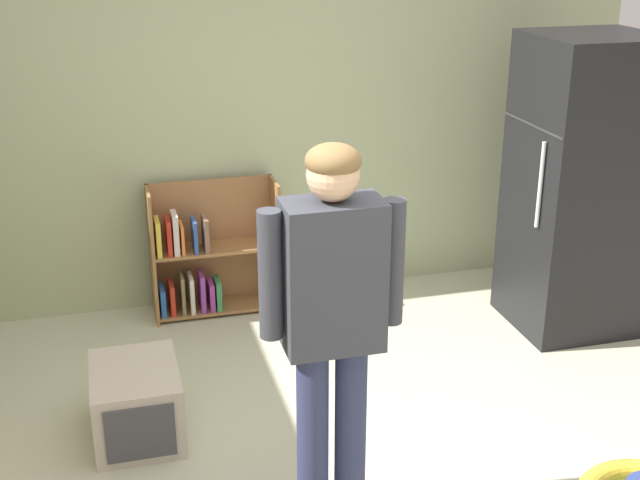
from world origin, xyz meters
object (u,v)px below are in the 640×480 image
object	(u,v)px
pet_carrier	(137,403)
bookshelf	(206,257)
standing_person	(332,310)
refrigerator	(580,186)

from	to	relation	value
pet_carrier	bookshelf	bearing A→B (deg)	68.02
standing_person	pet_carrier	size ratio (longest dim) A/B	2.98
pet_carrier	standing_person	bearing A→B (deg)	-48.77
standing_person	pet_carrier	bearing A→B (deg)	131.23
refrigerator	standing_person	bearing A→B (deg)	-143.79
refrigerator	pet_carrier	bearing A→B (deg)	-168.07
refrigerator	standing_person	size ratio (longest dim) A/B	1.08
bookshelf	refrigerator	bearing A→B (deg)	-19.19
standing_person	refrigerator	bearing A→B (deg)	36.21
bookshelf	standing_person	distance (m)	2.26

